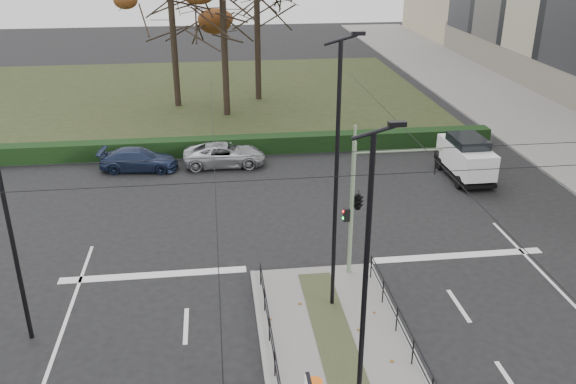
{
  "coord_description": "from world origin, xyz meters",
  "views": [
    {
      "loc": [
        -3.43,
        -14.98,
        12.09
      ],
      "look_at": [
        -0.66,
        7.05,
        2.43
      ],
      "focal_mm": 38.0,
      "sensor_mm": 36.0,
      "label": 1
    }
  ],
  "objects_px": {
    "traffic_light": "(360,199)",
    "white_van": "(466,157)",
    "parked_car_fourth": "(225,155)",
    "streetlamp_median_near": "(365,300)",
    "parked_car_third": "(139,159)",
    "streetlamp_median_far": "(337,178)",
    "bare_tree_near": "(223,3)"
  },
  "relations": [
    {
      "from": "white_van",
      "to": "parked_car_fourth",
      "type": "bearing_deg",
      "value": 164.76
    },
    {
      "from": "traffic_light",
      "to": "streetlamp_median_far",
      "type": "xyz_separation_m",
      "value": [
        -1.31,
        -2.01,
        1.67
      ]
    },
    {
      "from": "parked_car_fourth",
      "to": "streetlamp_median_near",
      "type": "bearing_deg",
      "value": -171.85
    },
    {
      "from": "parked_car_fourth",
      "to": "bare_tree_near",
      "type": "relative_size",
      "value": 0.42
    },
    {
      "from": "parked_car_third",
      "to": "white_van",
      "type": "distance_m",
      "value": 17.36
    },
    {
      "from": "parked_car_third",
      "to": "streetlamp_median_far",
      "type": "bearing_deg",
      "value": -144.36
    },
    {
      "from": "bare_tree_near",
      "to": "parked_car_third",
      "type": "bearing_deg",
      "value": -117.24
    },
    {
      "from": "white_van",
      "to": "bare_tree_near",
      "type": "relative_size",
      "value": 0.39
    },
    {
      "from": "traffic_light",
      "to": "white_van",
      "type": "distance_m",
      "value": 11.98
    },
    {
      "from": "streetlamp_median_near",
      "to": "bare_tree_near",
      "type": "xyz_separation_m",
      "value": [
        -2.24,
        30.2,
        3.13
      ]
    },
    {
      "from": "traffic_light",
      "to": "white_van",
      "type": "relative_size",
      "value": 1.25
    },
    {
      "from": "parked_car_third",
      "to": "bare_tree_near",
      "type": "height_order",
      "value": "bare_tree_near"
    },
    {
      "from": "streetlamp_median_near",
      "to": "parked_car_fourth",
      "type": "relative_size",
      "value": 1.88
    },
    {
      "from": "bare_tree_near",
      "to": "traffic_light",
      "type": "bearing_deg",
      "value": -79.29
    },
    {
      "from": "traffic_light",
      "to": "parked_car_fourth",
      "type": "distance_m",
      "value": 13.31
    },
    {
      "from": "parked_car_third",
      "to": "traffic_light",
      "type": "bearing_deg",
      "value": -136.33
    },
    {
      "from": "parked_car_third",
      "to": "parked_car_fourth",
      "type": "relative_size",
      "value": 0.92
    },
    {
      "from": "traffic_light",
      "to": "bare_tree_near",
      "type": "bearing_deg",
      "value": 100.71
    },
    {
      "from": "traffic_light",
      "to": "streetlamp_median_far",
      "type": "distance_m",
      "value": 2.93
    },
    {
      "from": "white_van",
      "to": "streetlamp_median_far",
      "type": "bearing_deg",
      "value": -130.07
    },
    {
      "from": "parked_car_third",
      "to": "white_van",
      "type": "bearing_deg",
      "value": -94.44
    },
    {
      "from": "streetlamp_median_far",
      "to": "parked_car_third",
      "type": "distance_m",
      "value": 16.73
    },
    {
      "from": "traffic_light",
      "to": "streetlamp_median_near",
      "type": "relative_size",
      "value": 0.61
    },
    {
      "from": "traffic_light",
      "to": "streetlamp_median_far",
      "type": "bearing_deg",
      "value": -123.14
    },
    {
      "from": "parked_car_third",
      "to": "parked_car_fourth",
      "type": "xyz_separation_m",
      "value": [
        4.62,
        0.12,
        0.02
      ]
    },
    {
      "from": "streetlamp_median_near",
      "to": "streetlamp_median_far",
      "type": "relative_size",
      "value": 0.91
    },
    {
      "from": "traffic_light",
      "to": "parked_car_third",
      "type": "height_order",
      "value": "traffic_light"
    },
    {
      "from": "streetlamp_median_far",
      "to": "parked_car_third",
      "type": "height_order",
      "value": "streetlamp_median_far"
    },
    {
      "from": "streetlamp_median_far",
      "to": "parked_car_fourth",
      "type": "relative_size",
      "value": 2.05
    },
    {
      "from": "streetlamp_median_near",
      "to": "streetlamp_median_far",
      "type": "distance_m",
      "value": 6.28
    },
    {
      "from": "white_van",
      "to": "bare_tree_near",
      "type": "height_order",
      "value": "bare_tree_near"
    },
    {
      "from": "white_van",
      "to": "traffic_light",
      "type": "bearing_deg",
      "value": -131.47
    }
  ]
}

